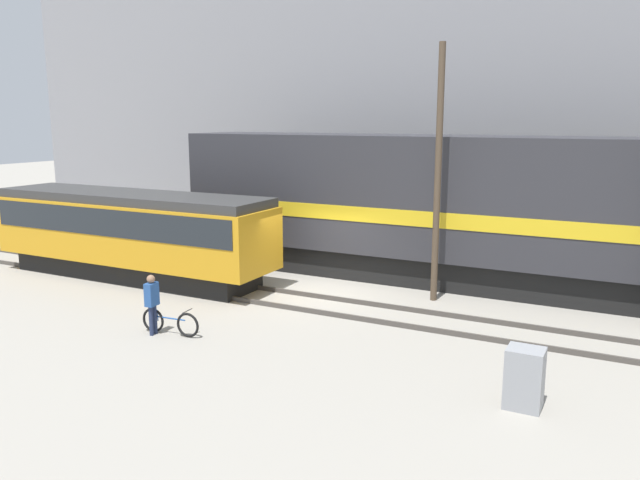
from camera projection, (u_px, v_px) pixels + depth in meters
The scene contains 10 objects.
ground_plane at pixel (315, 293), 19.98m from camera, with size 120.00×120.00×0.00m, color gray.
track_near at pixel (298, 301), 18.95m from camera, with size 60.00×1.50×0.14m.
track_far at pixel (356, 270), 22.78m from camera, with size 60.00×1.51×0.14m.
building_backdrop at pixel (427, 78), 28.03m from camera, with size 42.00×6.00×14.63m.
freight_locomotive at pixel (460, 208), 20.63m from camera, with size 19.71×3.04×5.56m.
streetcar at pixel (132, 230), 21.59m from camera, with size 10.68×2.54×3.01m.
bicycle at pixel (170, 322), 16.13m from camera, with size 1.72×0.44×0.72m.
person at pixel (152, 299), 16.03m from camera, with size 0.25×0.38×1.59m.
utility_pole_left at pixel (438, 176), 18.54m from camera, with size 0.20×0.20×7.68m.
signal_box at pixel (524, 378), 12.02m from camera, with size 0.70×0.60×1.20m.
Camera 1 is at (8.94, -17.08, 5.53)m, focal length 35.00 mm.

